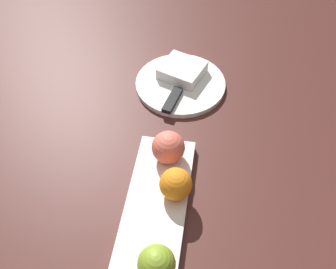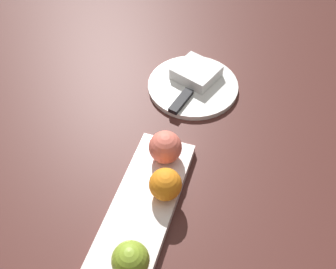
{
  "view_description": "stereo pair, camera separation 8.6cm",
  "coord_description": "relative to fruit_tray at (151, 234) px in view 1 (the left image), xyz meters",
  "views": [
    {
      "loc": [
        -0.35,
        -0.12,
        0.71
      ],
      "look_at": [
        0.2,
        -0.04,
        0.05
      ],
      "focal_mm": 41.08,
      "sensor_mm": 36.0,
      "label": 1
    },
    {
      "loc": [
        -0.33,
        -0.21,
        0.71
      ],
      "look_at": [
        0.2,
        -0.04,
        0.05
      ],
      "focal_mm": 41.08,
      "sensor_mm": 36.0,
      "label": 2
    }
  ],
  "objects": [
    {
      "name": "knife",
      "position": [
        0.38,
        0.01,
        0.01
      ],
      "size": [
        0.18,
        0.06,
        0.01
      ],
      "rotation": [
        0.0,
        0.0,
        -0.23
      ],
      "color": "silver",
      "rests_on": "dinner_plate"
    },
    {
      "name": "apple",
      "position": [
        -0.07,
        -0.03,
        0.05
      ],
      "size": [
        0.07,
        0.07,
        0.07
      ],
      "primitive_type": "sphere",
      "color": "olive",
      "rests_on": "fruit_tray"
    },
    {
      "name": "fruit_tray",
      "position": [
        0.0,
        0.0,
        0.0
      ],
      "size": [
        0.46,
        0.12,
        0.02
      ],
      "primitive_type": "cube",
      "color": "white",
      "rests_on": "ground_plane"
    },
    {
      "name": "orange_near_apple",
      "position": [
        0.09,
        -0.04,
        0.05
      ],
      "size": [
        0.07,
        0.07,
        0.07
      ],
      "primitive_type": "sphere",
      "color": "orange",
      "rests_on": "fruit_tray"
    },
    {
      "name": "dinner_plate",
      "position": [
        0.44,
        -0.0,
        -0.0
      ],
      "size": [
        0.24,
        0.24,
        0.01
      ],
      "primitive_type": "cylinder",
      "color": "white",
      "rests_on": "ground_plane"
    },
    {
      "name": "ground_plane",
      "position": [
        0.02,
        0.04,
        -0.01
      ],
      "size": [
        2.4,
        2.4,
        0.0
      ],
      "primitive_type": "plane",
      "color": "#4A241F"
    },
    {
      "name": "peach",
      "position": [
        0.18,
        -0.01,
        0.05
      ],
      "size": [
        0.07,
        0.07,
        0.07
      ],
      "primitive_type": "sphere",
      "color": "#EC6E5C",
      "rests_on": "fruit_tray"
    },
    {
      "name": "folded_napkin",
      "position": [
        0.47,
        0.0,
        0.02
      ],
      "size": [
        0.13,
        0.14,
        0.03
      ],
      "primitive_type": "cube",
      "rotation": [
        0.0,
        0.0,
        -0.36
      ],
      "color": "white",
      "rests_on": "dinner_plate"
    }
  ]
}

